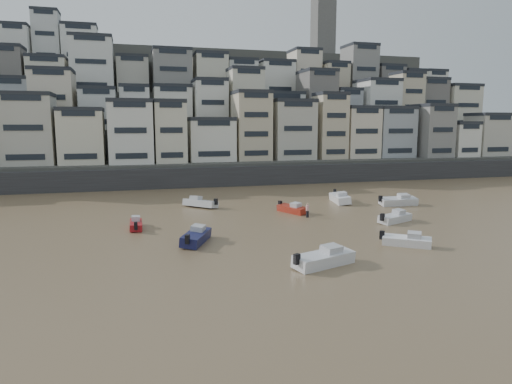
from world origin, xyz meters
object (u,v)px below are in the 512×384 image
object	(u,v)px
boat_e	(292,208)
boat_i	(340,197)
boat_d	(395,216)
boat_h	(200,202)
person_pink	(307,210)
boat_b	(407,239)
boat_f	(136,223)
boat_a	(324,256)
boat_c	(196,235)
boat_g	(398,200)

from	to	relation	value
boat_e	boat_i	xyz separation A→B (m)	(9.20, 5.46, 0.19)
boat_i	boat_d	bearing A→B (deg)	11.64
boat_h	person_pink	distance (m)	15.29
boat_b	boat_f	world-z (taller)	boat_b
boat_e	boat_b	bearing A→B (deg)	-9.45
boat_h	boat_d	bearing A→B (deg)	-171.92
boat_a	boat_b	bearing A→B (deg)	0.63
boat_d	boat_e	world-z (taller)	boat_d
boat_h	boat_f	distance (m)	13.86
boat_b	boat_c	bearing A→B (deg)	-162.82
boat_d	boat_i	bearing A→B (deg)	67.99
boat_d	boat_b	distance (m)	10.50
boat_b	boat_f	bearing A→B (deg)	-174.30
boat_c	boat_i	size ratio (longest dim) A/B	0.91
boat_f	boat_g	size ratio (longest dim) A/B	0.76
boat_i	boat_g	distance (m)	8.01
boat_f	person_pink	distance (m)	19.98
boat_h	boat_g	bearing A→B (deg)	-146.75
boat_b	person_pink	xyz separation A→B (m)	(-3.93, 14.63, 0.23)
boat_c	boat_e	world-z (taller)	boat_c
boat_c	boat_d	bearing A→B (deg)	-57.98
boat_g	boat_d	bearing A→B (deg)	-121.19
boat_b	boat_f	size ratio (longest dim) A/B	1.08
boat_a	boat_g	world-z (taller)	boat_a
boat_h	person_pink	world-z (taller)	person_pink
boat_d	boat_i	size ratio (longest dim) A/B	0.81
boat_f	boat_h	bearing A→B (deg)	-37.59
boat_h	boat_c	world-z (taller)	boat_c
boat_d	boat_a	distance (m)	19.37
boat_b	boat_e	size ratio (longest dim) A/B	0.99
boat_g	boat_a	bearing A→B (deg)	-129.89
boat_h	boat_e	world-z (taller)	boat_h
boat_b	boat_i	world-z (taller)	boat_i
boat_a	boat_e	world-z (taller)	boat_a
boat_e	person_pink	world-z (taller)	person_pink
boat_i	person_pink	world-z (taller)	person_pink
boat_d	boat_i	xyz separation A→B (m)	(-0.20, 13.92, 0.16)
boat_f	person_pink	xyz separation A→B (m)	(19.96, 0.69, 0.28)
boat_b	boat_i	distance (m)	23.74
boat_f	boat_e	bearing A→B (deg)	-77.85
boat_d	boat_f	bearing A→B (deg)	148.16
boat_e	boat_g	bearing A→B (deg)	69.73
boat_b	boat_a	bearing A→B (deg)	-124.28
boat_h	boat_g	distance (m)	27.18
boat_f	boat_c	bearing A→B (deg)	-144.16
boat_d	person_pink	size ratio (longest dim) A/B	2.89
boat_a	boat_i	bearing A→B (deg)	42.89
boat_d	boat_a	world-z (taller)	boat_a
boat_c	boat_i	xyz separation A→B (m)	(22.97, 17.03, 0.07)
boat_c	boat_a	xyz separation A→B (m)	(8.72, -9.79, 0.03)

